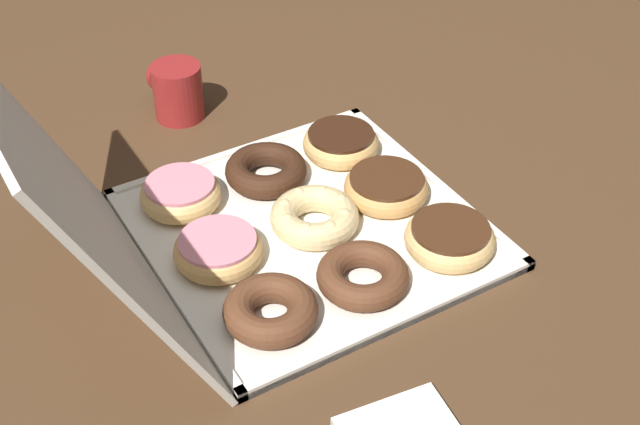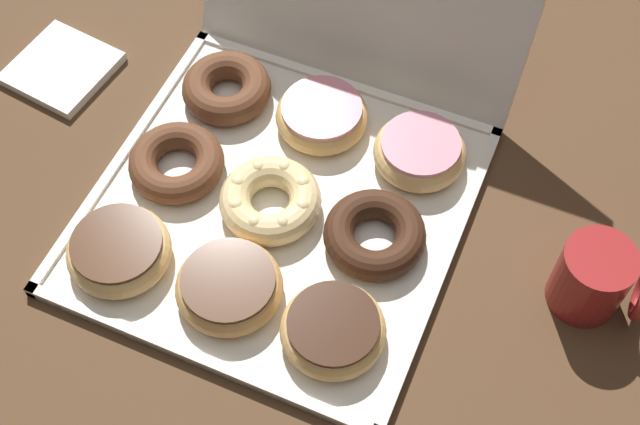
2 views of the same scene
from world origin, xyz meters
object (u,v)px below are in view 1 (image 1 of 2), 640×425
(cruller_donut_4, at_px, (314,216))
(chocolate_cake_ring_donut_3, at_px, (360,276))
(chocolate_frosted_donut_1, at_px, (385,186))
(chocolate_frosted_donut_0, at_px, (450,238))
(pink_frosted_donut_7, at_px, (218,249))
(coffee_mug, at_px, (177,89))
(donut_box, at_px, (309,229))
(chocolate_cake_ring_donut_6, at_px, (271,310))
(pink_frosted_donut_8, at_px, (181,193))
(chocolate_frosted_donut_2, at_px, (341,143))
(chocolate_cake_ring_donut_5, at_px, (264,171))

(cruller_donut_4, bearing_deg, chocolate_cake_ring_donut_3, 175.87)
(chocolate_frosted_donut_1, bearing_deg, chocolate_cake_ring_donut_3, 136.41)
(chocolate_frosted_donut_0, height_order, chocolate_cake_ring_donut_3, chocolate_frosted_donut_0)
(pink_frosted_donut_7, relative_size, coffee_mug, 1.15)
(donut_box, distance_m, chocolate_cake_ring_donut_6, 0.18)
(donut_box, height_order, chocolate_cake_ring_donut_3, chocolate_cake_ring_donut_3)
(chocolate_cake_ring_donut_3, bearing_deg, chocolate_frosted_donut_1, -43.59)
(pink_frosted_donut_8, bearing_deg, donut_box, -135.56)
(chocolate_frosted_donut_1, xyz_separation_m, chocolate_cake_ring_donut_3, (-0.13, 0.13, -0.00))
(donut_box, xyz_separation_m, pink_frosted_donut_7, (0.00, 0.13, 0.02))
(pink_frosted_donut_8, height_order, coffee_mug, coffee_mug)
(chocolate_cake_ring_donut_3, relative_size, cruller_donut_4, 0.96)
(chocolate_cake_ring_donut_3, height_order, pink_frosted_donut_8, pink_frosted_donut_8)
(donut_box, distance_m, coffee_mug, 0.36)
(pink_frosted_donut_8, bearing_deg, coffee_mug, -22.54)
(chocolate_cake_ring_donut_6, bearing_deg, coffee_mug, -10.97)
(chocolate_frosted_donut_0, relative_size, chocolate_cake_ring_donut_6, 1.04)
(coffee_mug, bearing_deg, chocolate_frosted_donut_0, -161.65)
(donut_box, distance_m, pink_frosted_donut_7, 0.13)
(cruller_donut_4, xyz_separation_m, chocolate_cake_ring_donut_6, (-0.12, 0.13, -0.00))
(chocolate_frosted_donut_2, bearing_deg, donut_box, 134.28)
(donut_box, relative_size, chocolate_cake_ring_donut_3, 3.68)
(chocolate_cake_ring_donut_6, distance_m, pink_frosted_donut_7, 0.13)
(chocolate_frosted_donut_1, distance_m, pink_frosted_donut_8, 0.28)
(pink_frosted_donut_7, bearing_deg, chocolate_frosted_donut_0, -116.59)
(pink_frosted_donut_7, bearing_deg, chocolate_frosted_donut_2, -64.57)
(donut_box, relative_size, chocolate_cake_ring_donut_6, 3.74)
(chocolate_cake_ring_donut_3, height_order, coffee_mug, coffee_mug)
(chocolate_cake_ring_donut_6, height_order, coffee_mug, coffee_mug)
(chocolate_frosted_donut_2, xyz_separation_m, chocolate_cake_ring_donut_6, (-0.25, 0.25, -0.00))
(cruller_donut_4, distance_m, chocolate_cake_ring_donut_5, 0.13)
(chocolate_cake_ring_donut_5, relative_size, chocolate_cake_ring_donut_6, 1.03)
(pink_frosted_donut_8, bearing_deg, chocolate_frosted_donut_2, -91.41)
(chocolate_cake_ring_donut_3, relative_size, pink_frosted_donut_8, 1.03)
(chocolate_frosted_donut_0, height_order, chocolate_frosted_donut_2, chocolate_frosted_donut_0)
(chocolate_frosted_donut_2, relative_size, cruller_donut_4, 0.95)
(chocolate_frosted_donut_2, bearing_deg, chocolate_cake_ring_donut_5, 90.93)
(chocolate_cake_ring_donut_5, bearing_deg, cruller_donut_4, -176.11)
(donut_box, height_order, chocolate_frosted_donut_0, chocolate_frosted_donut_0)
(chocolate_frosted_donut_0, bearing_deg, chocolate_frosted_donut_1, 3.62)
(chocolate_cake_ring_donut_3, distance_m, coffee_mug, 0.49)
(chocolate_cake_ring_donut_6, bearing_deg, chocolate_cake_ring_donut_3, -91.85)
(chocolate_frosted_donut_1, bearing_deg, cruller_donut_4, 93.94)
(chocolate_cake_ring_donut_3, height_order, pink_frosted_donut_7, pink_frosted_donut_7)
(chocolate_frosted_donut_1, xyz_separation_m, chocolate_cake_ring_donut_6, (-0.13, 0.25, -0.00))
(chocolate_frosted_donut_0, distance_m, coffee_mug, 0.51)
(pink_frosted_donut_7, bearing_deg, chocolate_cake_ring_donut_6, -176.98)
(chocolate_frosted_donut_1, relative_size, chocolate_cake_ring_donut_5, 1.01)
(donut_box, distance_m, chocolate_cake_ring_donut_3, 0.13)
(pink_frosted_donut_7, xyz_separation_m, coffee_mug, (0.36, -0.10, 0.02))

